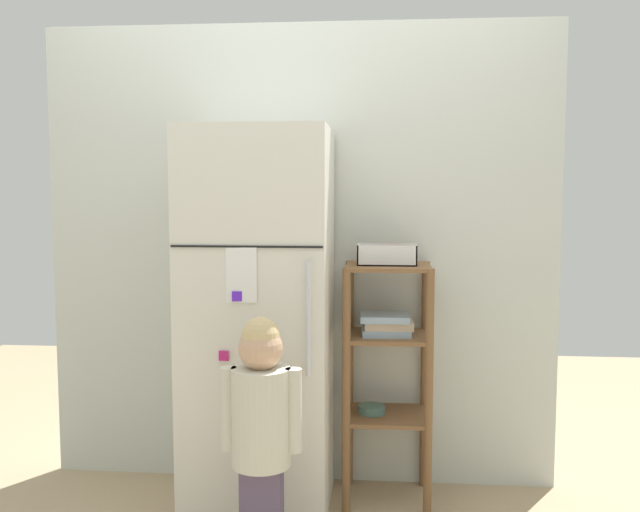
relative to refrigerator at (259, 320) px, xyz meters
The scene contains 6 objects.
ground_plane 0.84m from the refrigerator, ahead, with size 6.00×6.00×0.00m, color tan.
kitchen_wall_back 0.42m from the refrigerator, 65.12° to the left, with size 2.40×0.03×2.15m, color silver.
refrigerator is the anchor object (origin of this frame).
child_standing 0.57m from the refrigerator, 79.48° to the right, with size 0.30×0.22×0.93m.
pantry_shelf_unit 0.58m from the refrigerator, 10.70° to the left, with size 0.38×0.34×1.06m.
fruit_bin 0.64m from the refrigerator, 10.26° to the left, with size 0.26×0.14×0.09m.
Camera 1 is at (0.38, -2.96, 1.39)m, focal length 39.62 mm.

